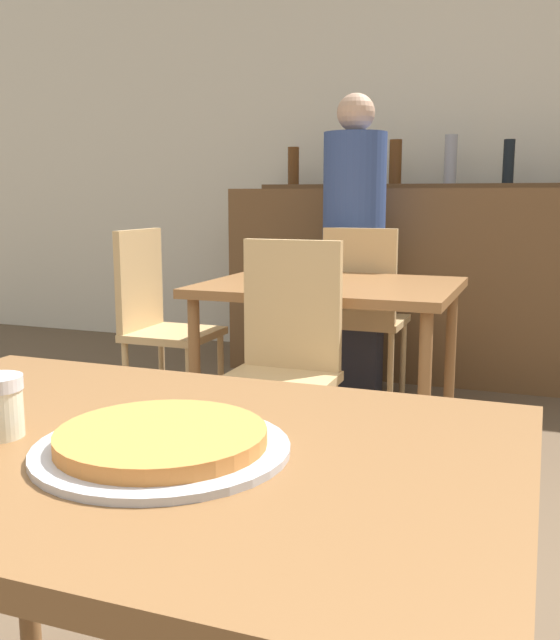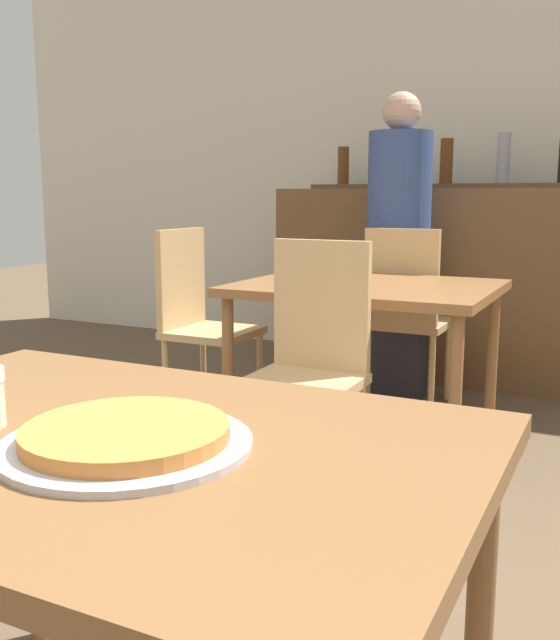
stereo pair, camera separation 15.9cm
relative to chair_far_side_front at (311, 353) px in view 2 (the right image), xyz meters
The scene contains 10 objects.
wall_back 2.65m from the chair_far_side_front, 83.11° to the left, with size 8.00×0.05×2.80m.
dining_table_near 1.52m from the chair_far_side_front, 78.52° to the right, with size 1.19×0.81×0.73m.
dining_table_far 0.62m from the chair_far_side_front, 90.00° to the left, with size 1.09×0.88×0.72m.
bar_counter 2.01m from the chair_far_side_front, 81.38° to the left, with size 2.60×0.56×1.15m.
bar_back_shelf 2.25m from the chair_far_side_front, 82.20° to the left, with size 2.39×0.24×0.33m.
chair_far_side_front is the anchor object (origin of this frame).
chair_far_side_back 1.21m from the chair_far_side_front, 90.00° to the left, with size 0.40×0.40×0.94m.
chair_far_side_left 1.07m from the chair_far_side_front, 145.50° to the left, with size 0.40×0.40×0.94m.
pizza_tray 1.58m from the chair_far_side_front, 76.25° to the right, with size 0.38×0.38×0.04m.
person_standing 1.45m from the chair_far_side_front, 94.45° to the left, with size 0.34×0.34×1.64m.
Camera 2 is at (0.73, -0.86, 1.10)m, focal length 40.00 mm.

